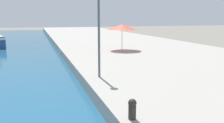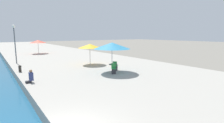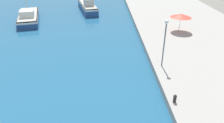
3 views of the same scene
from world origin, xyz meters
The scene contains 10 objects.
quay_promenade centered at (8.00, 37.00, 0.33)m, with size 16.00×90.00×0.67m.
cafe_umbrella_pink centered at (7.38, 7.53, 3.12)m, with size 3.31×3.31×2.74m.
cafe_umbrella_white centered at (7.74, 12.47, 2.81)m, with size 2.65×2.65×2.37m.
cafe_umbrella_striped centered at (5.55, 27.96, 2.84)m, with size 2.84×2.84×2.43m.
cafe_table centered at (7.51, 7.53, 1.20)m, with size 0.80×0.80×0.74m.
cafe_chair_left centered at (7.13, 6.92, 0.99)m, with size 0.57×0.58×0.91m.
cafe_chair_right centered at (8.09, 7.97, 0.99)m, with size 0.58×0.58×0.91m.
person_at_quay centered at (0.53, 8.04, 1.09)m, with size 0.53×0.36×0.97m.
mooring_bollard centered at (0.44, 12.47, 1.02)m, with size 0.26×0.26×0.65m.
lamppost centered at (0.83, 18.12, 3.76)m, with size 0.36×0.36×4.56m.
Camera 2 is at (-1.73, -5.36, 4.15)m, focal length 28.00 mm.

